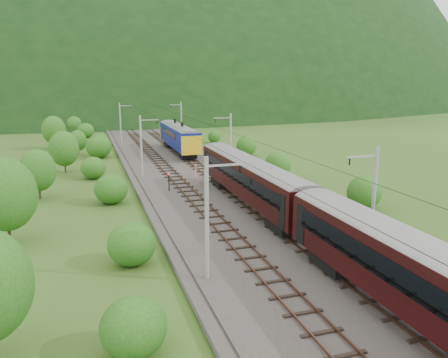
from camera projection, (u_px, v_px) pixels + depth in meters
name	position (u px, v px, depth m)	size (l,w,h in m)	color
ground	(293.00, 269.00, 30.37)	(600.00, 600.00, 0.00)	#2D4816
railbed	(243.00, 223.00, 39.62)	(14.00, 220.00, 0.30)	#38332D
track_left	(218.00, 223.00, 38.85)	(2.40, 220.00, 0.27)	brown
track_right	(268.00, 218.00, 40.28)	(2.40, 220.00, 0.27)	brown
catenary_left	(142.00, 145.00, 57.22)	(2.54, 192.28, 8.00)	gray
catenary_right	(230.00, 141.00, 60.87)	(2.54, 192.28, 8.00)	gray
overhead_wires	(244.00, 147.00, 38.06)	(4.83, 198.00, 0.03)	black
mountain_main	(104.00, 100.00, 271.58)	(504.00, 360.00, 244.00)	black
train	(434.00, 273.00, 21.01)	(3.25, 130.20, 5.66)	black
hazard_post_near	(199.00, 179.00, 53.22)	(0.14, 0.14, 1.36)	red
hazard_post_far	(196.00, 171.00, 57.57)	(0.17, 0.17, 1.64)	red
signal	(169.00, 181.00, 50.18)	(0.23, 0.23, 2.07)	black
vegetation_left	(63.00, 181.00, 44.45)	(13.25, 142.07, 7.02)	#205516
vegetation_right	(352.00, 195.00, 44.20)	(5.89, 101.29, 3.19)	#205516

